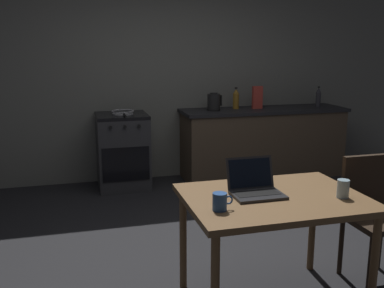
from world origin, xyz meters
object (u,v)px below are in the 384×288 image
at_px(chair, 372,210).
at_px(drinking_glass, 343,189).
at_px(laptop, 255,188).
at_px(electric_kettle, 214,102).
at_px(frying_pan, 123,112).
at_px(cereal_box, 257,97).
at_px(coffee_mug, 220,202).
at_px(stove_oven, 123,151).
at_px(bottle_b, 236,99).
at_px(bottle, 318,97).
at_px(dining_table, 273,208).

distance_m(chair, drinking_glass, 0.60).
bearing_deg(laptop, electric_kettle, 86.09).
bearing_deg(frying_pan, cereal_box, 1.58).
height_order(frying_pan, coffee_mug, frying_pan).
bearing_deg(coffee_mug, stove_oven, 94.40).
bearing_deg(bottle_b, electric_kettle, -166.15).
distance_m(laptop, bottle_b, 3.00).
distance_m(chair, laptop, 0.99).
xyz_separation_m(bottle, frying_pan, (-2.57, 0.02, -0.10)).
height_order(laptop, bottle_b, bottle_b).
bearing_deg(chair, laptop, -171.91).
distance_m(drinking_glass, bottle_b, 3.08).
distance_m(coffee_mug, drinking_glass, 0.81).
distance_m(electric_kettle, drinking_glass, 2.97).
bearing_deg(dining_table, bottle_b, 73.93).
height_order(laptop, bottle, bottle).
bearing_deg(cereal_box, drinking_glass, -103.33).
bearing_deg(dining_table, frying_pan, 102.67).
distance_m(dining_table, chair, 0.87).
bearing_deg(drinking_glass, frying_pan, 109.30).
height_order(chair, laptop, laptop).
relative_size(chair, drinking_glass, 7.90).
relative_size(dining_table, electric_kettle, 5.07).
bearing_deg(frying_pan, bottle_b, 4.21).
distance_m(electric_kettle, coffee_mug, 3.12).
bearing_deg(drinking_glass, cereal_box, 76.67).
height_order(drinking_glass, bottle_b, bottle_b).
xyz_separation_m(electric_kettle, bottle_b, (0.32, 0.08, 0.02)).
xyz_separation_m(chair, bottle, (1.10, 2.63, 0.50)).
distance_m(stove_oven, bottle, 2.65).
bearing_deg(laptop, cereal_box, 75.13).
bearing_deg(drinking_glass, coffee_mug, -179.38).
xyz_separation_m(laptop, electric_kettle, (0.61, 2.76, 0.20)).
bearing_deg(cereal_box, frying_pan, -178.42).
relative_size(stove_oven, bottle_b, 3.27).
height_order(bottle, coffee_mug, bottle).
xyz_separation_m(stove_oven, frying_pan, (0.01, -0.03, 0.47)).
height_order(frying_pan, drinking_glass, frying_pan).
relative_size(chair, coffee_mug, 7.41).
xyz_separation_m(electric_kettle, coffee_mug, (-0.92, -2.97, -0.20)).
bearing_deg(stove_oven, electric_kettle, 0.12).
relative_size(bottle, cereal_box, 0.94).
height_order(electric_kettle, bottle, bottle).
height_order(stove_oven, chair, chair).
height_order(dining_table, bottle, bottle).
bearing_deg(dining_table, bottle, 54.93).
distance_m(laptop, coffee_mug, 0.37).
relative_size(electric_kettle, bottle_b, 0.81).
bearing_deg(coffee_mug, frying_pan, 94.20).
xyz_separation_m(stove_oven, laptop, (0.54, -2.76, 0.35)).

